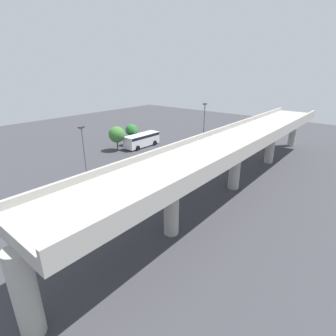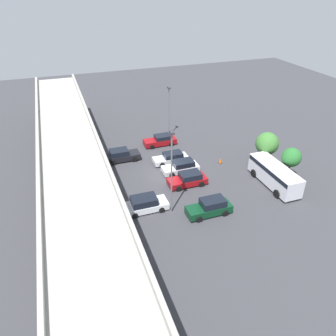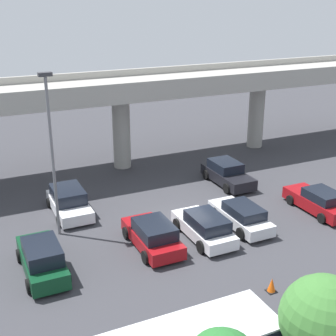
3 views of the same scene
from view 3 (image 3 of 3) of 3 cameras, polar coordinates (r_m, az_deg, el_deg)
name	(u,v)px [view 3 (image 3 of 3)]	position (r m, az deg, el deg)	size (l,w,h in m)	color
ground_plane	(185,224)	(27.97, 2.11, -6.84)	(107.30, 107.30, 0.00)	#38383D
highway_overpass	(120,96)	(35.67, -5.86, 8.78)	(51.42, 6.10, 7.14)	#9E9B93
parked_car_0	(42,259)	(23.84, -15.10, -10.62)	(2.02, 4.72, 1.72)	#0C381E
parked_car_1	(69,202)	(29.66, -11.98, -4.04)	(2.20, 4.60, 1.60)	silver
parked_car_2	(153,235)	(25.23, -1.86, -8.18)	(2.16, 4.57, 1.55)	maroon
parked_car_3	(205,227)	(26.17, 4.48, -7.14)	(2.08, 4.59, 1.52)	silver
parked_car_4	(241,216)	(27.75, 8.92, -5.76)	(1.99, 4.62, 1.41)	silver
parked_car_5	(227,174)	(33.75, 7.22, -0.67)	(2.15, 4.65, 1.60)	black
parked_car_6	(319,201)	(30.71, 17.90, -3.87)	(2.06, 4.69, 1.49)	maroon
lamp_post_mid_lot	(51,146)	(25.58, -14.02, 2.67)	(0.70, 0.35, 9.14)	slate
tree_front_centre	(324,319)	(16.65, 18.47, -17.08)	(2.93, 2.93, 4.43)	brown
traffic_cone	(272,285)	(22.52, 12.52, -13.80)	(0.44, 0.44, 0.70)	black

